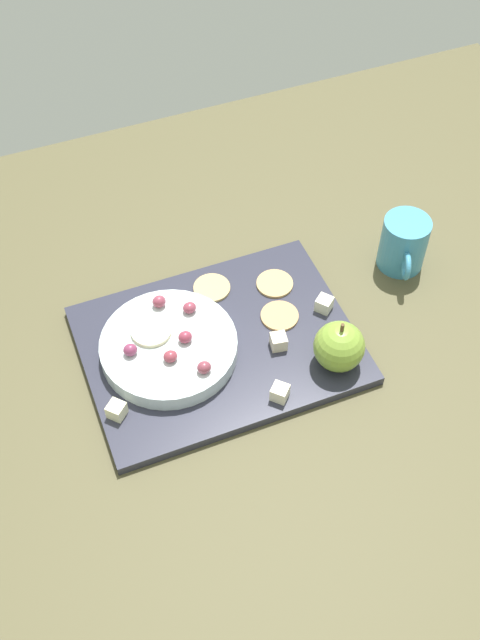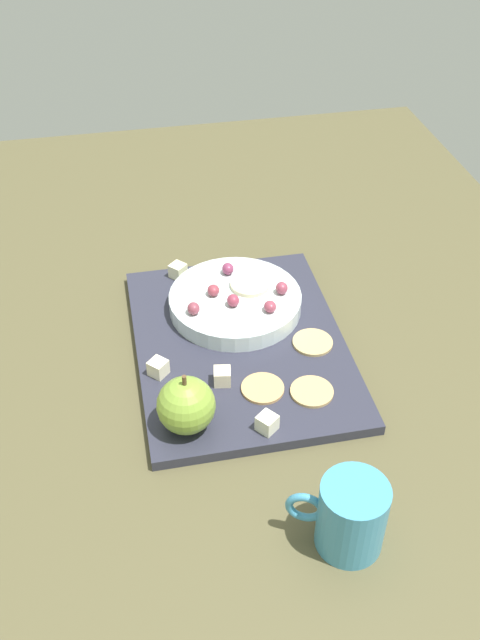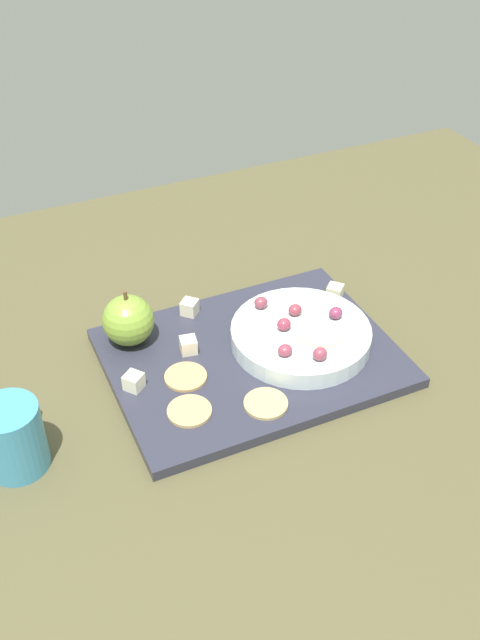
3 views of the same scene
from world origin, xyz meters
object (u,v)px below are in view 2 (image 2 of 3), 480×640
(cup, at_px, (350,516))
(grape_0, at_px, (213,290))
(cracker_2, at_px, (312,392))
(grape_1, at_px, (270,307))
(cracker_0, at_px, (263,388))
(cheese_cube_0, at_px, (158,368))
(cheese_cube_3, at_px, (178,271))
(grape_4, at_px, (228,269))
(grape_5, at_px, (282,288))
(cheese_cube_1, at_px, (270,422))
(grape_2, at_px, (234,300))
(grape_3, at_px, (194,308))
(apple_slice_0, at_px, (250,284))
(apple_whole, at_px, (186,405))
(platter, at_px, (240,345))
(cracker_1, at_px, (313,342))
(serving_dish, at_px, (235,302))
(cheese_cube_2, at_px, (222,376))

(cup, bearing_deg, grape_0, 10.51)
(cracker_2, relative_size, grape_1, 2.87)
(cracker_0, relative_size, grape_0, 2.87)
(cheese_cube_0, height_order, cheese_cube_3, same)
(cracker_0, bearing_deg, grape_4, 0.75)
(grape_5, bearing_deg, cheese_cube_1, 162.77)
(grape_2, relative_size, grape_3, 1.00)
(cheese_cube_1, relative_size, apple_slice_0, 0.38)
(apple_whole, height_order, grape_3, apple_whole)
(platter, height_order, cheese_cube_1, cheese_cube_1)
(grape_0, bearing_deg, cracker_1, -130.60)
(cracker_0, distance_m, grape_1, 0.13)
(cheese_cube_0, height_order, cheese_cube_1, same)
(grape_0, bearing_deg, grape_2, -139.43)
(serving_dish, distance_m, grape_0, 0.04)
(platter, xyz_separation_m, cheese_cube_2, (-0.07, 0.04, 0.02))
(cheese_cube_3, xyz_separation_m, grape_1, (-0.13, -0.11, 0.02))
(cracker_0, distance_m, apple_slice_0, 0.18)
(grape_0, distance_m, grape_4, 0.05)
(grape_1, distance_m, apple_slice_0, 0.06)
(apple_whole, bearing_deg, grape_1, -40.47)
(cheese_cube_3, distance_m, grape_4, 0.08)
(cheese_cube_3, distance_m, cracker_0, 0.26)
(serving_dish, height_order, grape_4, grape_4)
(grape_1, xyz_separation_m, cup, (-0.33, -0.00, -0.00))
(cracker_1, bearing_deg, apple_whole, 121.09)
(platter, bearing_deg, apple_whole, 146.53)
(serving_dish, relative_size, grape_0, 9.90)
(serving_dish, bearing_deg, cracker_0, -179.19)
(apple_whole, relative_size, grape_1, 3.65)
(cracker_0, xyz_separation_m, grape_5, (0.15, -0.06, 0.03))
(apple_whole, xyz_separation_m, grape_0, (0.21, -0.07, -0.00))
(platter, bearing_deg, cheese_cube_0, 110.32)
(cheese_cube_1, height_order, cheese_cube_2, same)
(grape_5, xyz_separation_m, apple_slice_0, (0.02, 0.04, -0.01))
(platter, height_order, grape_4, grape_4)
(cracker_2, bearing_deg, grape_4, 14.65)
(cheese_cube_2, xyz_separation_m, cracker_0, (-0.02, -0.05, -0.01))
(cracker_2, height_order, grape_1, grape_1)
(cheese_cube_3, relative_size, apple_slice_0, 0.38)
(apple_slice_0, bearing_deg, cheese_cube_0, 131.03)
(apple_whole, height_order, apple_slice_0, apple_whole)
(grape_2, bearing_deg, cheese_cube_2, 162.02)
(grape_0, height_order, grape_3, same)
(platter, height_order, cup, cup)
(grape_2, bearing_deg, cheese_cube_0, 127.48)
(cheese_cube_3, height_order, grape_5, grape_5)
(grape_4, bearing_deg, grape_1, -157.54)
(platter, bearing_deg, cheese_cube_3, 20.76)
(cracker_0, bearing_deg, grape_3, 25.59)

